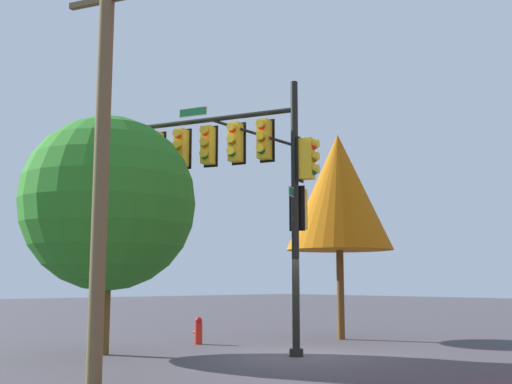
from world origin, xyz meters
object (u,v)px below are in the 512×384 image
object	(u,v)px
fire_hydrant	(198,331)
tree_mid	(108,203)
signal_pole_assembly	(230,163)
tree_near	(339,192)
utility_pole	(101,163)

from	to	relation	value
fire_hydrant	tree_mid	distance (m)	5.13
signal_pole_assembly	tree_mid	size ratio (longest dim) A/B	1.14
signal_pole_assembly	tree_mid	xyz separation A→B (m)	(1.93, 2.72, -1.19)
signal_pole_assembly	fire_hydrant	bearing A→B (deg)	-18.88
signal_pole_assembly	fire_hydrant	xyz separation A→B (m)	(2.48, -0.85, -4.84)
signal_pole_assembly	tree_near	xyz separation A→B (m)	(0.57, -5.42, -0.24)
utility_pole	signal_pole_assembly	bearing A→B (deg)	-64.99
signal_pole_assembly	tree_near	bearing A→B (deg)	-84.00
utility_pole	tree_near	distance (m)	11.29
fire_hydrant	tree_near	bearing A→B (deg)	-112.63
utility_pole	tree_mid	distance (m)	5.21
tree_mid	utility_pole	bearing A→B (deg)	148.93
fire_hydrant	tree_near	distance (m)	6.76
signal_pole_assembly	tree_near	distance (m)	5.45
signal_pole_assembly	tree_mid	world-z (taller)	signal_pole_assembly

